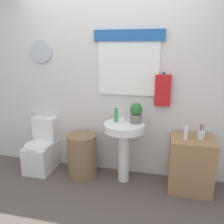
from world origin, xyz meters
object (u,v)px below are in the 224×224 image
at_px(lotion_bottle, 186,133).
at_px(toothbrush_cup, 201,135).
at_px(toilet, 42,150).
at_px(soap_bottle, 116,115).
at_px(pedestal_sink, 124,138).
at_px(laundry_hamper, 82,155).
at_px(wooden_cabinet, 191,164).
at_px(potted_plant, 136,113).

distance_m(lotion_bottle, toothbrush_cup, 0.20).
xyz_separation_m(toilet, soap_bottle, (1.12, 0.01, 0.62)).
relative_size(toilet, pedestal_sink, 0.95).
bearing_deg(toilet, laundry_hamper, -3.15).
xyz_separation_m(pedestal_sink, toothbrush_cup, (0.95, 0.02, 0.13)).
xyz_separation_m(wooden_cabinet, potted_plant, (-0.72, 0.06, 0.61)).
bearing_deg(potted_plant, lotion_bottle, -9.10).
xyz_separation_m(toilet, wooden_cabinet, (2.09, -0.04, 0.05)).
bearing_deg(laundry_hamper, potted_plant, 4.67).
distance_m(laundry_hamper, wooden_cabinet, 1.45).
bearing_deg(potted_plant, laundry_hamper, -175.33).
height_order(laundry_hamper, potted_plant, potted_plant).
bearing_deg(lotion_bottle, laundry_hamper, 178.31).
xyz_separation_m(pedestal_sink, lotion_bottle, (0.76, -0.04, 0.16)).
xyz_separation_m(laundry_hamper, potted_plant, (0.73, 0.06, 0.65)).
bearing_deg(toilet, wooden_cabinet, -0.97).
bearing_deg(pedestal_sink, toilet, 178.36).
bearing_deg(toothbrush_cup, pedestal_sink, -178.79).
relative_size(wooden_cabinet, lotion_bottle, 4.11).
bearing_deg(potted_plant, toothbrush_cup, -2.83).
height_order(laundry_hamper, pedestal_sink, pedestal_sink).
distance_m(wooden_cabinet, toothbrush_cup, 0.41).
height_order(wooden_cabinet, toothbrush_cup, toothbrush_cup).
relative_size(pedestal_sink, toothbrush_cup, 4.42).
relative_size(pedestal_sink, wooden_cabinet, 1.19).
xyz_separation_m(lotion_bottle, toothbrush_cup, (0.18, 0.06, -0.03)).
bearing_deg(toothbrush_cup, soap_bottle, 178.39).
bearing_deg(laundry_hamper, lotion_bottle, -1.69).
height_order(laundry_hamper, soap_bottle, soap_bottle).
distance_m(wooden_cabinet, potted_plant, 0.94).
bearing_deg(laundry_hamper, soap_bottle, 6.02).
bearing_deg(lotion_bottle, wooden_cabinet, 23.56).
xyz_separation_m(laundry_hamper, toothbrush_cup, (1.54, 0.02, 0.44)).
height_order(pedestal_sink, lotion_bottle, lotion_bottle).
bearing_deg(wooden_cabinet, lotion_bottle, -156.44).
xyz_separation_m(toilet, toothbrush_cup, (2.19, -0.02, 0.45)).
bearing_deg(soap_bottle, wooden_cabinet, -2.93).
height_order(wooden_cabinet, soap_bottle, soap_bottle).
height_order(soap_bottle, toothbrush_cup, soap_bottle).
bearing_deg(wooden_cabinet, potted_plant, 175.21).
xyz_separation_m(toilet, lotion_bottle, (2.00, -0.08, 0.48)).
relative_size(laundry_hamper, soap_bottle, 3.25).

